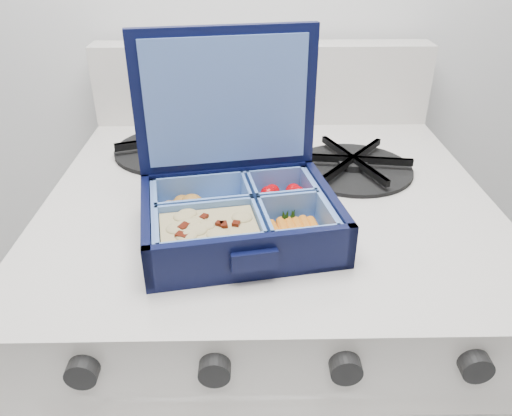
{
  "coord_description": "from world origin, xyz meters",
  "views": [
    {
      "loc": [
        -0.48,
        1.08,
        1.19
      ],
      "look_at": [
        -0.47,
        1.57,
        0.91
      ],
      "focal_mm": 35.0,
      "sensor_mm": 36.0,
      "label": 1
    }
  ],
  "objects_px": {
    "stove": "(265,399)",
    "fork": "(314,180)",
    "bento_box": "(240,218)",
    "burner_grate": "(353,162)"
  },
  "relations": [
    {
      "from": "fork",
      "to": "burner_grate",
      "type": "bearing_deg",
      "value": 87.6
    },
    {
      "from": "fork",
      "to": "stove",
      "type": "bearing_deg",
      "value": -113.8
    },
    {
      "from": "bento_box",
      "to": "stove",
      "type": "bearing_deg",
      "value": 63.79
    },
    {
      "from": "bento_box",
      "to": "burner_grate",
      "type": "xyz_separation_m",
      "value": [
        0.16,
        0.17,
        -0.01
      ]
    },
    {
      "from": "stove",
      "to": "fork",
      "type": "xyz_separation_m",
      "value": [
        0.07,
        0.01,
        0.44
      ]
    },
    {
      "from": "stove",
      "to": "fork",
      "type": "height_order",
      "value": "fork"
    },
    {
      "from": "stove",
      "to": "fork",
      "type": "distance_m",
      "value": 0.45
    },
    {
      "from": "stove",
      "to": "bento_box",
      "type": "bearing_deg",
      "value": -106.09
    },
    {
      "from": "bento_box",
      "to": "burner_grate",
      "type": "distance_m",
      "value": 0.24
    },
    {
      "from": "stove",
      "to": "burner_grate",
      "type": "height_order",
      "value": "burner_grate"
    }
  ]
}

